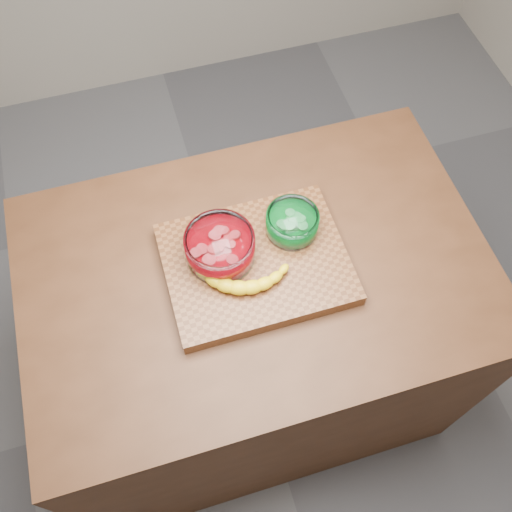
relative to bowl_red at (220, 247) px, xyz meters
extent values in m
plane|color=#5E5E63|center=(0.08, -0.04, -0.98)|extent=(3.50, 3.50, 0.00)
cube|color=#492815|center=(0.08, -0.04, -0.53)|extent=(1.20, 0.80, 0.90)
cube|color=brown|center=(0.08, -0.04, -0.06)|extent=(0.45, 0.35, 0.04)
cylinder|color=white|center=(0.00, 0.00, 0.00)|extent=(0.17, 0.17, 0.08)
cylinder|color=red|center=(0.00, 0.00, -0.01)|extent=(0.15, 0.15, 0.05)
cylinder|color=#FF5059|center=(0.00, 0.00, 0.02)|extent=(0.14, 0.14, 0.02)
cylinder|color=white|center=(0.19, 0.02, -0.01)|extent=(0.13, 0.13, 0.06)
cylinder|color=#079029|center=(0.19, 0.02, -0.02)|extent=(0.11, 0.11, 0.04)
cylinder|color=#69E07B|center=(0.19, 0.02, 0.01)|extent=(0.11, 0.11, 0.02)
camera|label=1|loc=(-0.12, -0.70, 1.19)|focal=40.00mm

